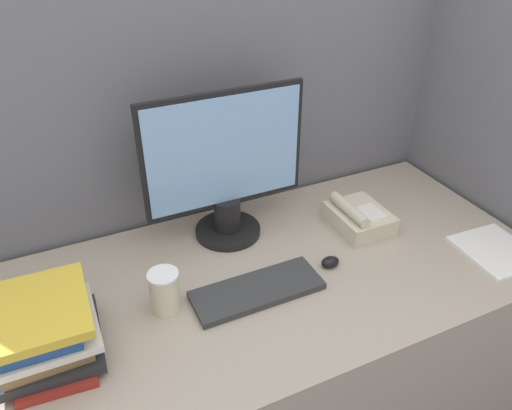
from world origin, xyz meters
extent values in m
cube|color=slate|center=(0.00, 0.82, 0.89)|extent=(2.09, 0.04, 1.78)
cube|color=slate|center=(0.88, 0.42, 0.89)|extent=(0.04, 0.84, 1.78)
cube|color=tan|center=(0.00, 0.39, 0.36)|extent=(1.69, 0.78, 0.72)
cylinder|color=black|center=(-0.01, 0.63, 0.73)|extent=(0.21, 0.21, 0.02)
cylinder|color=black|center=(-0.01, 0.63, 0.79)|extent=(0.08, 0.08, 0.11)
cube|color=black|center=(-0.01, 0.64, 1.02)|extent=(0.51, 0.02, 0.37)
cube|color=#8CB7E5|center=(-0.01, 0.63, 1.02)|extent=(0.48, 0.01, 0.34)
cube|color=#333333|center=(-0.05, 0.33, 0.73)|extent=(0.37, 0.14, 0.02)
ellipsoid|color=black|center=(0.20, 0.34, 0.74)|extent=(0.06, 0.04, 0.03)
cylinder|color=beige|center=(-0.29, 0.38, 0.78)|extent=(0.08, 0.08, 0.11)
cylinder|color=white|center=(-0.29, 0.38, 0.84)|extent=(0.08, 0.08, 0.01)
cube|color=maroon|center=(-0.58, 0.35, 0.73)|extent=(0.20, 0.29, 0.02)
cube|color=#262628|center=(-0.59, 0.35, 0.75)|extent=(0.25, 0.27, 0.03)
cube|color=olive|center=(-0.60, 0.36, 0.78)|extent=(0.20, 0.25, 0.04)
cube|color=silver|center=(-0.59, 0.34, 0.81)|extent=(0.24, 0.23, 0.02)
cube|color=#264C8C|center=(-0.60, 0.35, 0.84)|extent=(0.19, 0.24, 0.04)
cube|color=gold|center=(-0.59, 0.34, 0.87)|extent=(0.22, 0.25, 0.02)
cube|color=beige|center=(0.39, 0.48, 0.75)|extent=(0.17, 0.20, 0.06)
cube|color=white|center=(0.42, 0.46, 0.78)|extent=(0.07, 0.09, 0.00)
cylinder|color=beige|center=(0.35, 0.48, 0.80)|extent=(0.04, 0.18, 0.04)
cube|color=white|center=(0.69, 0.18, 0.73)|extent=(0.21, 0.24, 0.01)
camera|label=1|loc=(-0.49, -0.60, 1.67)|focal=35.00mm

